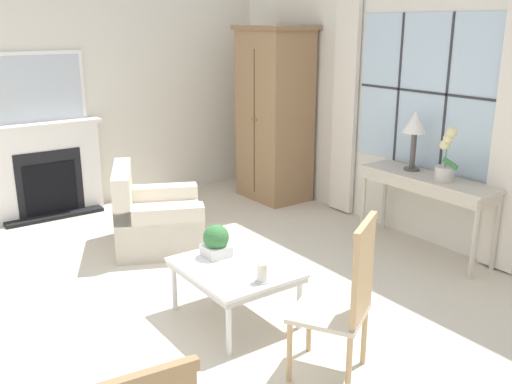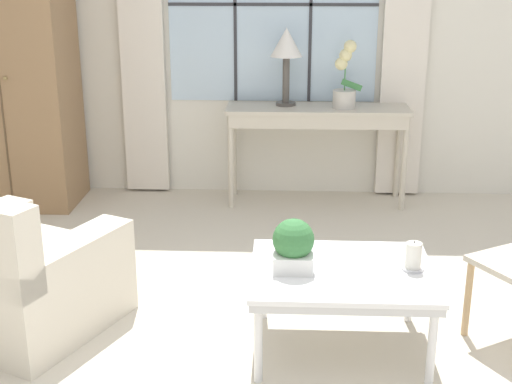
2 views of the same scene
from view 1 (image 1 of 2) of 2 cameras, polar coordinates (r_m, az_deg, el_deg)
The scene contains 13 objects.
ground_plane at distance 4.58m, azimuth -10.26°, elevation -12.06°, with size 14.00×14.00×0.00m, color beige.
wall_back_windowed at distance 5.99m, azimuth 16.35°, elevation 8.42°, with size 7.20×0.14×2.80m.
wall_left at distance 7.11m, azimuth -17.10°, elevation 9.66°, with size 0.06×7.20×2.80m, color silver.
fireplace at distance 6.98m, azimuth -20.28°, elevation 2.78°, with size 0.34×1.31×1.87m.
armoire at distance 7.15m, azimuth 1.86°, elevation 7.79°, with size 0.92×0.67×2.14m.
console_table at distance 5.69m, azimuth 16.76°, elevation 0.66°, with size 1.40×0.40×0.77m.
table_lamp at distance 5.77m, azimuth 15.63°, elevation 6.42°, with size 0.24×0.24×0.59m.
potted_orchid at distance 5.49m, azimuth 18.46°, elevation 3.02°, with size 0.22×0.18×0.51m.
armchair_upholstered at distance 5.81m, azimuth -10.06°, elevation -2.85°, with size 1.18×1.14×0.82m.
side_chair_wooden at distance 3.59m, azimuth 9.06°, elevation -10.04°, with size 0.60×0.60×1.06m.
coffee_table at distance 4.30m, azimuth -2.15°, elevation -7.93°, with size 0.88×0.71×0.44m.
potted_plant_small at distance 4.41m, azimuth -4.01°, elevation -4.92°, with size 0.20×0.20×0.26m.
pillar_candle at distance 4.00m, azimuth 0.62°, elevation -8.14°, with size 0.11×0.11×0.15m.
Camera 1 is at (3.68, -1.63, 2.18)m, focal length 40.00 mm.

